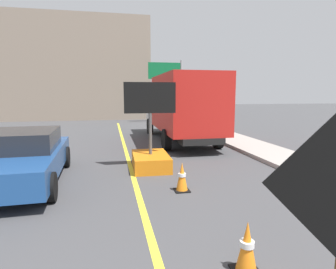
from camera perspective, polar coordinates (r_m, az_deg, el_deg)
The scene contains 8 objects.
lane_center_stripe at distance 5.36m, azimuth -4.22°, elevation -17.76°, with size 0.14×36.00×0.01m, color yellow.
arrow_board_trailer at distance 8.98m, azimuth -3.55°, elevation -3.79°, with size 1.60×1.83×2.70m.
box_truck at distance 13.92m, azimuth 2.54°, elevation 5.77°, with size 2.55×7.85×3.19m.
pickup_car at distance 8.39m, azimuth -27.52°, elevation -4.08°, with size 2.26×4.72×1.38m.
highway_guide_sign at distance 23.20m, azimuth 0.78°, elevation 10.90°, with size 2.79×0.18×5.00m.
far_building_block at distance 30.46m, azimuth -17.23°, elevation 12.10°, with size 13.01×8.94×9.17m, color gray.
traffic_cone_near_sign at distance 4.13m, azimuth 15.62°, elevation -21.12°, with size 0.36×0.36×0.71m.
traffic_cone_mid_lane at distance 6.93m, azimuth 2.83°, elevation -8.56°, with size 0.36×0.36×0.71m.
Camera 1 is at (-0.60, 1.22, 2.35)m, focal length 30.24 mm.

